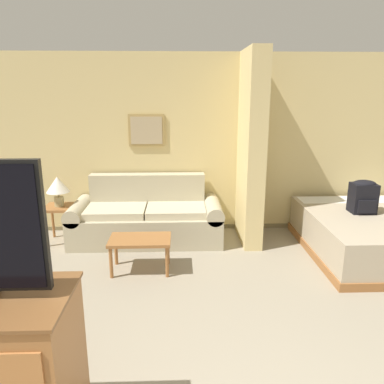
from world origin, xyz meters
TOP-DOWN VIEW (x-y plane):
  - wall_back at (-0.00, 4.39)m, footprint 7.46×0.16m
  - wall_partition_pillar at (0.42, 3.88)m, footprint 0.24×0.90m
  - couch at (-1.03, 3.92)m, footprint 2.12×0.84m
  - coffee_table at (-1.03, 2.94)m, footprint 0.71×0.43m
  - side_table at (-2.22, 3.87)m, footprint 0.41×0.41m
  - table_lamp at (-2.22, 3.87)m, footprint 0.31×0.31m
  - bed at (1.90, 3.33)m, footprint 1.57×1.94m
  - backpack at (1.82, 3.44)m, footprint 0.31×0.27m

SIDE VIEW (x-z plane):
  - bed at x=1.90m, z-range 0.00..0.53m
  - couch at x=-1.03m, z-range -0.13..0.77m
  - coffee_table at x=-1.03m, z-range 0.15..0.56m
  - side_table at x=-2.22m, z-range 0.17..0.69m
  - backpack at x=1.82m, z-range 0.54..0.97m
  - table_lamp at x=-2.22m, z-range 0.60..1.02m
  - wall_back at x=0.00m, z-range -0.01..2.59m
  - wall_partition_pillar at x=0.42m, z-range 0.00..2.60m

